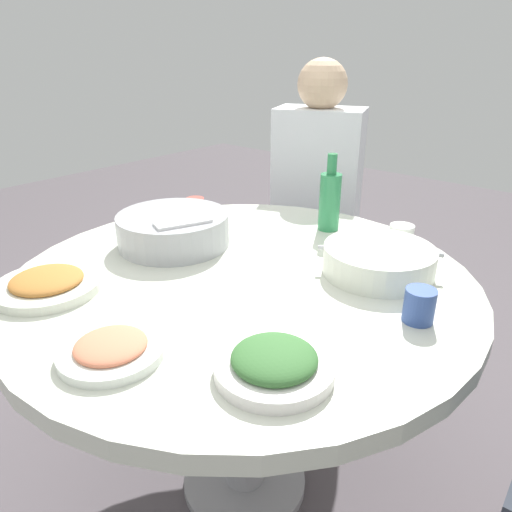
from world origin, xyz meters
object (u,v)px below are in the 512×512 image
dish_shrimp (111,349)px  dish_tofu_braise (47,284)px  tea_cup_far (401,234)px  tea_cup_near (195,206)px  rice_bowl (174,229)px  stool_for_diner_left (311,294)px  diner_left (318,175)px  tea_cup_side (419,305)px  dish_greens (274,363)px  green_bottle (330,200)px  round_dining_table (242,312)px  soup_bowl (378,261)px

dish_shrimp → dish_tofu_braise: 0.34m
dish_tofu_braise → tea_cup_far: bearing=58.8°
dish_shrimp → tea_cup_near: (-0.48, 0.65, 0.01)m
rice_bowl → dish_shrimp: rice_bowl is taller
stool_for_diner_left → diner_left: bearing=0.0°
dish_shrimp → tea_cup_side: bearing=52.1°
dish_greens → green_bottle: bearing=115.6°
round_dining_table → stool_for_diner_left: size_ratio=2.54×
dish_shrimp → tea_cup_side: size_ratio=2.69×
soup_bowl → tea_cup_near: soup_bowl is taller
green_bottle → diner_left: 0.50m
rice_bowl → dish_tofu_braise: 0.38m
tea_cup_far → diner_left: bearing=146.5°
soup_bowl → stool_for_diner_left: 0.98m
soup_bowl → dish_greens: soup_bowl is taller
rice_bowl → green_bottle: size_ratio=1.34×
dish_greens → rice_bowl: bearing=155.0°
tea_cup_far → round_dining_table: bearing=-114.3°
dish_tofu_braise → dish_greens: bearing=9.9°
dish_tofu_braise → tea_cup_near: (-0.14, 0.60, 0.01)m
diner_left → round_dining_table: bearing=-68.4°
tea_cup_side → dish_tofu_braise: bearing=-148.5°
tea_cup_far → tea_cup_side: bearing=-60.4°
soup_bowl → tea_cup_side: (0.17, -0.15, 0.00)m
tea_cup_far → diner_left: 0.63m
round_dining_table → stool_for_diner_left: 0.96m
green_bottle → dish_tofu_braise: bearing=-109.5°
rice_bowl → dish_shrimp: bearing=-52.7°
rice_bowl → green_bottle: bearing=56.0°
dish_shrimp → rice_bowl: bearing=127.3°
tea_cup_far → tea_cup_side: 0.44m
dish_greens → diner_left: 1.24m
diner_left → tea_cup_side: bearing=-44.5°
rice_bowl → stool_for_diner_left: size_ratio=0.69×
green_bottle → stool_for_diner_left: (-0.31, 0.39, -0.60)m
rice_bowl → tea_cup_far: rice_bowl is taller
green_bottle → tea_cup_side: bearing=-37.7°
dish_greens → stool_for_diner_left: size_ratio=0.47×
tea_cup_side → diner_left: bearing=135.5°
diner_left → tea_cup_far: bearing=-33.5°
dish_shrimp → tea_cup_side: (0.38, 0.49, 0.02)m
dish_shrimp → dish_greens: bearing=30.7°
dish_shrimp → tea_cup_side: 0.62m
rice_bowl → tea_cup_far: bearing=42.0°
tea_cup_far → stool_for_diner_left: size_ratio=0.15×
round_dining_table → dish_tofu_braise: (-0.29, -0.36, 0.13)m
dish_shrimp → diner_left: (-0.37, 1.22, 0.03)m
rice_bowl → tea_cup_near: bearing=124.1°
round_dining_table → tea_cup_side: tea_cup_side is taller
green_bottle → diner_left: diner_left is taller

